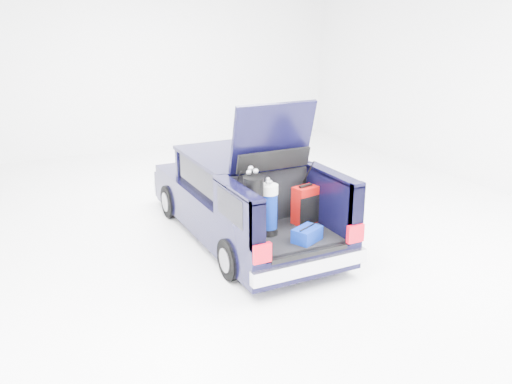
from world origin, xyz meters
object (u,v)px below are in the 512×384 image
black_golf_bag (252,207)px  blue_duffel (307,234)px  red_suitcase (305,205)px  blue_golf_bag (269,209)px  car (240,198)px

black_golf_bag → blue_duffel: black_golf_bag is taller
red_suitcase → blue_golf_bag: blue_golf_bag is taller
car → black_golf_bag: bearing=-108.4°
car → blue_golf_bag: 1.54m
black_golf_bag → blue_golf_bag: (0.27, 0.01, -0.08)m
black_golf_bag → blue_duffel: (0.64, -0.45, -0.37)m
black_golf_bag → blue_duffel: size_ratio=2.14×
car → blue_golf_bag: (-0.23, -1.49, 0.32)m
blue_duffel → car: bearing=69.3°
red_suitcase → blue_duffel: 0.73m
black_golf_bag → car: bearing=81.8°
red_suitcase → black_golf_bag: size_ratio=0.58×
blue_golf_bag → car: bearing=64.7°
car → blue_duffel: bearing=-86.0°
blue_duffel → blue_golf_bag: bearing=103.9°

